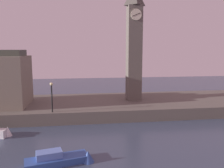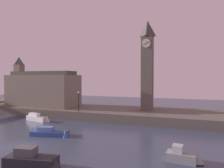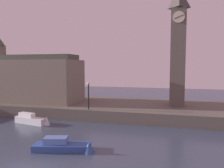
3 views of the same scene
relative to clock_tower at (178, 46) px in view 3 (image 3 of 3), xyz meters
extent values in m
cube|color=#5B544C|center=(-10.22, -0.24, -9.14)|extent=(70.00, 12.00, 1.50)
cube|color=#5B544C|center=(0.00, 0.00, -1.69)|extent=(2.00, 2.00, 13.40)
cylinder|color=beige|center=(0.00, -1.06, 3.66)|extent=(1.52, 0.12, 1.52)
cube|color=black|center=(0.00, -1.13, 3.66)|extent=(1.14, 0.04, 0.52)
cube|color=slate|center=(-21.98, -1.23, -5.14)|extent=(14.66, 6.77, 6.50)
cube|color=#42473D|center=(-21.98, -1.23, -1.49)|extent=(13.93, 4.06, 0.80)
cylinder|color=black|center=(-11.09, -5.55, -6.81)|extent=(0.16, 0.16, 3.16)
sphere|color=#F2E099|center=(-11.09, -5.55, -5.04)|extent=(0.36, 0.36, 0.36)
cube|color=silver|center=(-17.46, -8.82, -9.49)|extent=(4.49, 1.89, 0.80)
cube|color=white|center=(-17.98, -8.82, -8.83)|extent=(2.21, 1.13, 0.53)
cone|color=silver|center=(-15.27, -8.82, -9.45)|extent=(1.10, 1.10, 1.09)
cube|color=#2D4C93|center=(-9.69, -15.67, -9.62)|extent=(5.02, 2.56, 0.54)
cube|color=#5B7AC1|center=(-10.26, -15.67, -9.08)|extent=(2.12, 1.46, 0.53)
cone|color=#2D4C93|center=(-7.28, -15.67, -9.59)|extent=(1.61, 1.61, 1.20)
camera|label=1|loc=(-7.81, -33.32, -1.06)|focal=37.72mm
camera|label=2|loc=(7.23, -38.35, -2.40)|focal=33.90mm
camera|label=3|loc=(-0.99, -32.32, -2.75)|focal=35.72mm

